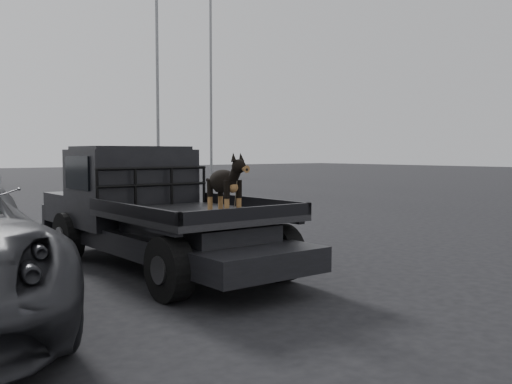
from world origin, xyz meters
TOP-DOWN VIEW (x-y plane):
  - ground at (0.00, 0.00)m, footprint 120.00×120.00m
  - flatbed_ute at (-0.14, 2.35)m, footprint 2.00×5.40m
  - ute_cab at (-0.14, 3.30)m, footprint 1.72×1.30m
  - headache_rack at (-0.14, 2.55)m, footprint 1.80×0.08m
  - dog at (-0.12, 0.76)m, footprint 0.32×0.60m
  - floodlight_mid at (12.49, 25.70)m, footprint 1.08×0.28m
  - floodlight_far at (18.33, 28.71)m, footprint 1.08×0.28m

SIDE VIEW (x-z plane):
  - ground at x=0.00m, z-range 0.00..0.00m
  - flatbed_ute at x=-0.14m, z-range 0.00..0.92m
  - headache_rack at x=-0.14m, z-range 0.92..1.47m
  - dog at x=-0.12m, z-range 0.92..1.66m
  - ute_cab at x=-0.14m, z-range 0.92..1.80m
  - floodlight_mid at x=12.49m, z-range 0.60..14.94m
  - floodlight_far at x=18.33m, z-range 0.60..15.18m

